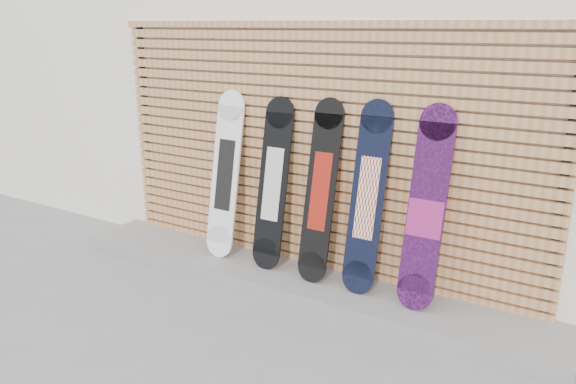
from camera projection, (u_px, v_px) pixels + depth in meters
The scene contains 9 objects.
ground at pixel (267, 323), 4.42m from camera, with size 80.00×80.00×0.00m, color gray.
building at pixel (467, 65), 6.52m from camera, with size 12.00×5.00×3.60m, color white.
concrete_step at pixel (295, 280), 5.04m from camera, with size 4.60×0.70×0.12m, color gray.
slat_wall at pixel (312, 149), 4.94m from camera, with size 4.26×0.08×2.29m.
snowboard_0 at pixel (225, 175), 5.29m from camera, with size 0.29×0.33×1.56m.
snowboard_1 at pixel (273, 184), 5.03m from camera, with size 0.29×0.33×1.54m.
snowboard_2 at pixel (321, 191), 4.77m from camera, with size 0.27×0.35×1.56m.
snowboard_3 at pixel (367, 198), 4.56m from camera, with size 0.28×0.34×1.58m.
snowboard_4 at pixel (426, 210), 4.30m from camera, with size 0.29×0.36×1.58m.
Camera 1 is at (2.19, -3.28, 2.27)m, focal length 35.00 mm.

